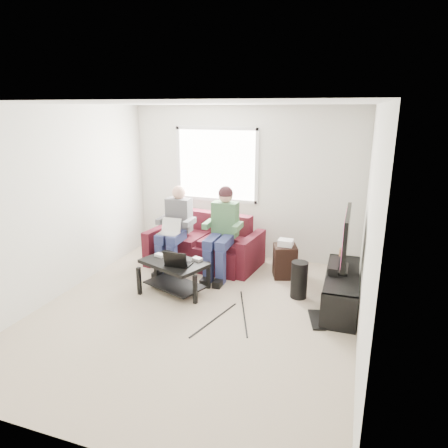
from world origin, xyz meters
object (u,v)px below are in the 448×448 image
(tv_stand, at_px, (341,291))
(tv, at_px, (346,238))
(sofa, at_px, (206,246))
(coffee_table, at_px, (174,269))
(end_table, at_px, (285,260))
(subwoofer, at_px, (299,280))

(tv_stand, distance_m, tv, 0.72)
(sofa, distance_m, tv_stand, 2.40)
(sofa, distance_m, tv, 2.44)
(coffee_table, height_order, tv, tv)
(sofa, relative_size, tv, 1.72)
(tv, relative_size, end_table, 1.80)
(tv, bearing_deg, tv_stand, -88.53)
(coffee_table, distance_m, tv, 2.40)
(tv, distance_m, end_table, 1.26)
(subwoofer, bearing_deg, coffee_table, -167.27)
(sofa, relative_size, subwoofer, 3.61)
(subwoofer, bearing_deg, tv_stand, -6.84)
(coffee_table, bearing_deg, sofa, 87.95)
(tv_stand, height_order, subwoofer, subwoofer)
(coffee_table, xyz_separation_m, tv_stand, (2.29, 0.32, -0.13))
(coffee_table, xyz_separation_m, tv, (2.29, 0.42, 0.59))
(coffee_table, xyz_separation_m, subwoofer, (1.72, 0.39, -0.08))
(subwoofer, relative_size, end_table, 0.86)
(tv_stand, relative_size, end_table, 2.31)
(tv, height_order, subwoofer, tv)
(end_table, bearing_deg, tv, -34.46)
(sofa, xyz_separation_m, tv, (2.25, -0.71, 0.62))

